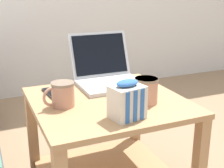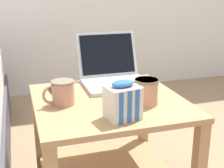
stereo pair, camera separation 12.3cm
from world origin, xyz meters
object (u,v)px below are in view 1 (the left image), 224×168
laptop (108,74)px  mug_front_right (62,93)px  cell_phone (55,93)px  mug_front_left (145,89)px  snack_bag (127,101)px

laptop → mug_front_right: bearing=-144.0°
laptop → cell_phone: (-0.27, -0.05, -0.04)m
laptop → mug_front_left: size_ratio=2.31×
mug_front_right → snack_bag: 0.27m
mug_front_left → mug_front_right: bearing=162.6°
laptop → cell_phone: bearing=-170.0°
mug_front_left → mug_front_right: size_ratio=1.03×
laptop → snack_bag: laptop is taller
mug_front_right → cell_phone: (0.01, 0.15, -0.05)m
cell_phone → mug_front_left: bearing=-39.5°
laptop → mug_front_left: laptop is taller
mug_front_left → cell_phone: (-0.30, 0.25, -0.05)m
mug_front_left → snack_bag: bearing=-141.8°
mug_front_right → snack_bag: size_ratio=0.92×
mug_front_left → cell_phone: bearing=140.5°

